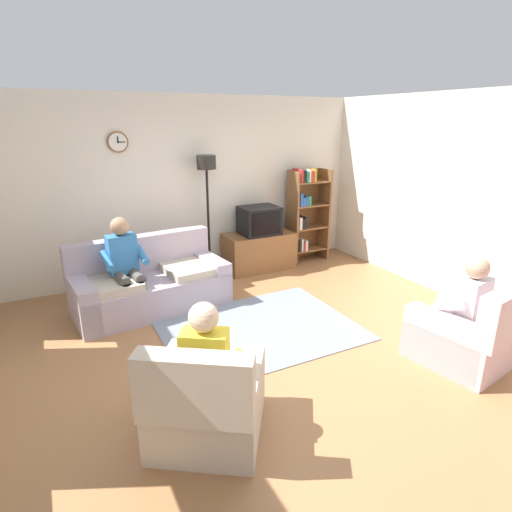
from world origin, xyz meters
TOP-DOWN VIEW (x-y plane):
  - ground_plane at (0.00, 0.00)m, footprint 12.00×12.00m
  - back_wall_assembly at (-0.00, 2.66)m, footprint 6.20×0.17m
  - right_wall at (2.86, 0.00)m, footprint 0.12×5.80m
  - couch at (-0.95, 1.56)m, footprint 1.99×1.09m
  - tv_stand at (0.97, 2.25)m, footprint 1.10×0.56m
  - tv at (0.97, 2.23)m, footprint 0.60×0.49m
  - bookshelf at (1.91, 2.32)m, footprint 0.68×0.36m
  - floor_lamp at (0.16, 2.35)m, footprint 0.28×0.28m
  - armchair_near_window at (-1.13, -0.96)m, footprint 1.15×1.17m
  - armchair_near_bookshelf at (1.54, -1.16)m, footprint 0.93×1.00m
  - area_rug at (0.02, 0.39)m, footprint 2.20×1.70m
  - person_on_couch at (-1.25, 1.45)m, footprint 0.54×0.57m
  - person_in_left_armchair at (-1.08, -0.89)m, footprint 0.61×0.64m
  - person_in_right_armchair at (1.53, -1.07)m, footprint 0.56×0.58m

SIDE VIEW (x-z plane):
  - ground_plane at x=0.00m, z-range 0.00..0.00m
  - area_rug at x=0.02m, z-range 0.00..0.01m
  - armchair_near_window at x=-1.13m, z-range -0.16..0.74m
  - armchair_near_bookshelf at x=1.54m, z-range -0.16..0.74m
  - tv_stand at x=0.97m, z-range 0.00..0.60m
  - couch at x=-0.95m, z-range -0.14..0.76m
  - person_in_left_armchair at x=-1.08m, z-range 0.04..1.16m
  - person_in_right_armchair at x=1.53m, z-range 0.04..1.16m
  - person_on_couch at x=-1.25m, z-range 0.08..1.32m
  - tv at x=0.97m, z-range 0.60..1.04m
  - bookshelf at x=1.91m, z-range 0.05..1.63m
  - right_wall at x=2.86m, z-range 0.00..2.70m
  - back_wall_assembly at x=0.00m, z-range 0.00..2.70m
  - floor_lamp at x=0.16m, z-range 0.53..2.38m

